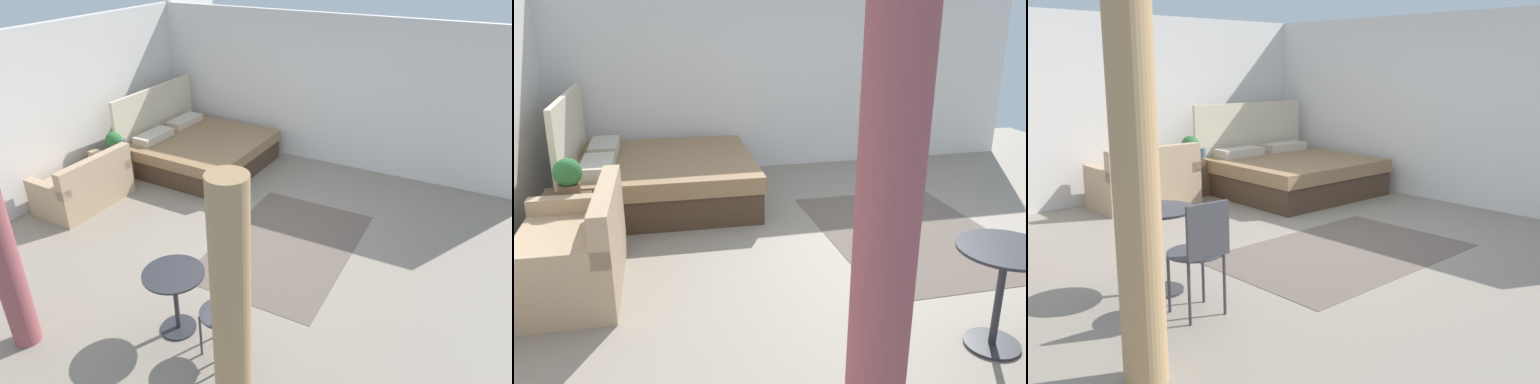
# 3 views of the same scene
# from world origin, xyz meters

# --- Properties ---
(ground_plane) EXTENTS (8.75, 9.69, 0.02)m
(ground_plane) POSITION_xyz_m (0.00, 0.00, -0.01)
(ground_plane) COLOR gray
(wall_back) EXTENTS (8.75, 0.12, 2.53)m
(wall_back) POSITION_xyz_m (0.00, 3.35, 1.26)
(wall_back) COLOR silver
(wall_back) RESTS_ON ground
(wall_right) EXTENTS (0.12, 6.69, 2.53)m
(wall_right) POSITION_xyz_m (2.87, 0.00, 1.26)
(wall_right) COLOR silver
(wall_right) RESTS_ON ground
(area_rug) EXTENTS (2.45, 1.66, 0.01)m
(area_rug) POSITION_xyz_m (0.06, -0.44, 0.00)
(area_rug) COLOR #66564C
(area_rug) RESTS_ON ground
(bed) EXTENTS (2.10, 2.10, 1.28)m
(bed) POSITION_xyz_m (1.65, 1.95, 0.30)
(bed) COLOR #473323
(bed) RESTS_ON ground
(couch) EXTENTS (1.34, 0.85, 0.83)m
(couch) POSITION_xyz_m (-0.31, 2.68, 0.29)
(couch) COLOR tan
(couch) RESTS_ON ground
(nightstand) EXTENTS (0.42, 0.45, 0.51)m
(nightstand) POSITION_xyz_m (0.59, 2.81, 0.25)
(nightstand) COLOR brown
(nightstand) RESTS_ON ground
(potted_plant) EXTENTS (0.26, 0.26, 0.36)m
(potted_plant) POSITION_xyz_m (0.49, 2.77, 0.70)
(potted_plant) COLOR brown
(potted_plant) RESTS_ON nightstand
(vase) EXTENTS (0.14, 0.14, 0.16)m
(vase) POSITION_xyz_m (0.71, 2.82, 0.59)
(vase) COLOR slate
(vase) RESTS_ON nightstand
(balcony_table) EXTENTS (0.61, 0.61, 0.71)m
(balcony_table) POSITION_xyz_m (-1.80, -0.08, 0.49)
(balcony_table) COLOR #2D2D33
(balcony_table) RESTS_ON ground
(cafe_chair_near_window) EXTENTS (0.46, 0.46, 0.90)m
(cafe_chair_near_window) POSITION_xyz_m (-1.85, -0.73, 0.55)
(cafe_chair_near_window) COLOR #3F3F44
(cafe_chair_near_window) RESTS_ON ground
(curtain_left) EXTENTS (0.27, 0.27, 2.38)m
(curtain_left) POSITION_xyz_m (-2.62, -1.23, 1.19)
(curtain_left) COLOR tan
(curtain_left) RESTS_ON ground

